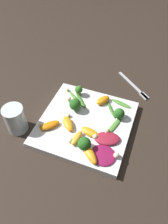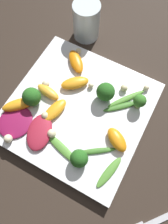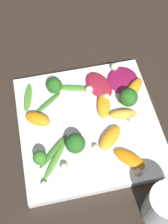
{
  "view_description": "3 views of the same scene",
  "coord_description": "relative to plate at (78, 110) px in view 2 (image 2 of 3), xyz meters",
  "views": [
    {
      "loc": [
        0.43,
        0.16,
        0.6
      ],
      "look_at": [
        -0.02,
        -0.01,
        0.05
      ],
      "focal_mm": 35.0,
      "sensor_mm": 36.0,
      "label": 1
    },
    {
      "loc": [
        -0.1,
        0.16,
        0.47
      ],
      "look_at": [
        -0.02,
        0.01,
        0.04
      ],
      "focal_mm": 35.0,
      "sensor_mm": 36.0,
      "label": 2
    },
    {
      "loc": [
        -0.08,
        -0.32,
        0.62
      ],
      "look_at": [
        -0.01,
        0.02,
        0.04
      ],
      "focal_mm": 50.0,
      "sensor_mm": 36.0,
      "label": 3
    }
  ],
  "objects": [
    {
      "name": "arugula_sprig_2",
      "position": [
        -0.09,
        -0.05,
        0.01
      ],
      "size": [
        0.08,
        0.07,
        0.01
      ],
      "color": "#3D7528",
      "rests_on": "plate"
    },
    {
      "name": "radicchio_leaf_0",
      "position": [
        0.04,
        0.09,
        0.02
      ],
      "size": [
        0.07,
        0.09,
        0.01
      ],
      "color": "maroon",
      "rests_on": "plate"
    },
    {
      "name": "orange_segment_2",
      "position": [
        0.08,
        0.0,
        0.02
      ],
      "size": [
        0.06,
        0.03,
        0.02
      ],
      "color": "#FCAD33",
      "rests_on": "plate"
    },
    {
      "name": "arugula_sprig_1",
      "position": [
        -0.08,
        0.07,
        0.01
      ],
      "size": [
        0.07,
        0.06,
        0.01
      ],
      "color": "#3D7528",
      "rests_on": "plate"
    },
    {
      "name": "orange_segment_3",
      "position": [
        0.04,
        0.03,
        0.02
      ],
      "size": [
        0.04,
        0.07,
        0.02
      ],
      "color": "orange",
      "rests_on": "plate"
    },
    {
      "name": "macadamia_nut_2",
      "position": [
        0.05,
        0.05,
        0.02
      ],
      "size": [
        0.02,
        0.02,
        0.02
      ],
      "color": "beige",
      "rests_on": "plate"
    },
    {
      "name": "plate",
      "position": [
        0.0,
        0.0,
        0.0
      ],
      "size": [
        0.3,
        0.3,
        0.02
      ],
      "color": "white",
      "rests_on": "ground_plane"
    },
    {
      "name": "broccoli_floret_3",
      "position": [
        -0.11,
        -0.07,
        0.03
      ],
      "size": [
        0.03,
        0.03,
        0.04
      ],
      "color": "#84AD5B",
      "rests_on": "plate"
    },
    {
      "name": "macadamia_nut_7",
      "position": [
        0.09,
        -0.01,
        0.02
      ],
      "size": [
        0.02,
        0.02,
        0.02
      ],
      "color": "beige",
      "rests_on": "plate"
    },
    {
      "name": "broccoli_floret_1",
      "position": [
        -0.06,
        0.1,
        0.03
      ],
      "size": [
        0.04,
        0.04,
        0.04
      ],
      "color": "#7A9E51",
      "rests_on": "plate"
    },
    {
      "name": "orange_segment_5",
      "position": [
        0.06,
        -0.1,
        0.02
      ],
      "size": [
        0.07,
        0.07,
        0.02
      ],
      "color": "orange",
      "rests_on": "plate"
    },
    {
      "name": "macadamia_nut_4",
      "position": [
        0.02,
        0.08,
        0.02
      ],
      "size": [
        0.02,
        0.02,
        0.02
      ],
      "color": "beige",
      "rests_on": "plate"
    },
    {
      "name": "macadamia_nut_3",
      "position": [
        0.07,
        -0.13,
        0.02
      ],
      "size": [
        0.01,
        0.01,
        0.01
      ],
      "color": "beige",
      "rests_on": "plate"
    },
    {
      "name": "orange_segment_0",
      "position": [
        -0.11,
        0.03,
        0.02
      ],
      "size": [
        0.06,
        0.06,
        0.02
      ],
      "color": "orange",
      "rests_on": "plate"
    },
    {
      "name": "drinking_glass",
      "position": [
        0.09,
        -0.21,
        0.04
      ],
      "size": [
        0.07,
        0.07,
        0.1
      ],
      "color": "silver",
      "rests_on": "ground_plane"
    },
    {
      "name": "arugula_sprig_3",
      "position": [
        -0.09,
        -0.07,
        0.01
      ],
      "size": [
        0.07,
        0.08,
        0.01
      ],
      "color": "#518E33",
      "rests_on": "plate"
    },
    {
      "name": "broccoli_floret_2",
      "position": [
        -0.04,
        -0.05,
        0.04
      ],
      "size": [
        0.04,
        0.04,
        0.05
      ],
      "color": "#84AD5B",
      "rests_on": "plate"
    },
    {
      "name": "orange_segment_4",
      "position": [
        0.12,
        0.06,
        0.02
      ],
      "size": [
        0.07,
        0.07,
        0.02
      ],
      "color": "orange",
      "rests_on": "plate"
    },
    {
      "name": "radicchio_leaf_1",
      "position": [
        0.1,
        0.09,
        0.01
      ],
      "size": [
        0.08,
        0.09,
        0.01
      ],
      "color": "maroon",
      "rests_on": "plate"
    },
    {
      "name": "arugula_sprig_4",
      "position": [
        -0.12,
        0.09,
        0.01
      ],
      "size": [
        0.03,
        0.08,
        0.01
      ],
      "color": "#518E33",
      "rests_on": "plate"
    },
    {
      "name": "orange_segment_1",
      "position": [
        0.03,
        -0.05,
        0.02
      ],
      "size": [
        0.07,
        0.07,
        0.02
      ],
      "color": "orange",
      "rests_on": "plate"
    },
    {
      "name": "macadamia_nut_5",
      "position": [
        -0.07,
        -0.09,
        0.02
      ],
      "size": [
        0.02,
        0.02,
        0.02
      ],
      "color": "beige",
      "rests_on": "plate"
    },
    {
      "name": "macadamia_nut_6",
      "position": [
        -0.11,
        -0.12,
        0.02
      ],
      "size": [
        0.01,
        0.01,
        0.01
      ],
      "color": "beige",
      "rests_on": "plate"
    },
    {
      "name": "broccoli_floret_0",
      "position": [
        0.1,
        0.03,
        0.03
      ],
      "size": [
        0.04,
        0.04,
        0.04
      ],
      "color": "#7A9E51",
      "rests_on": "plate"
    },
    {
      "name": "macadamia_nut_1",
      "position": [
        0.09,
        0.13,
        0.02
      ],
      "size": [
        0.02,
        0.02,
        0.02
      ],
      "color": "beige",
      "rests_on": "plate"
    },
    {
      "name": "ground_plane",
      "position": [
        0.0,
        0.0,
        -0.01
      ],
      "size": [
        2.4,
        2.4,
        0.0
      ],
      "primitive_type": "plane",
      "color": "#2D231C"
    },
    {
      "name": "fork",
      "position": [
        -0.25,
        0.12,
        -0.01
      ],
      "size": [
        0.13,
        0.15,
        0.01
      ],
      "color": "#B2B2B7",
      "rests_on": "ground_plane"
    },
    {
      "name": "macadamia_nut_0",
      "position": [
        0.0,
        -0.06,
        0.02
      ],
      "size": [
        0.01,
        0.01,
        0.01
      ],
      "color": "beige",
      "rests_on": "plate"
    },
    {
      "name": "arugula_sprig_0",
      "position": [
        -0.01,
        0.1,
        0.01
      ],
      "size": [
        0.1,
        0.04,
        0.01
      ],
      "color": "#518E33",
      "rests_on": "plate"
    }
  ]
}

